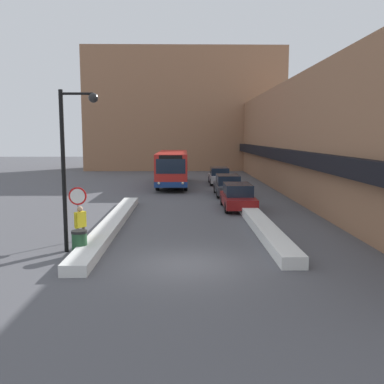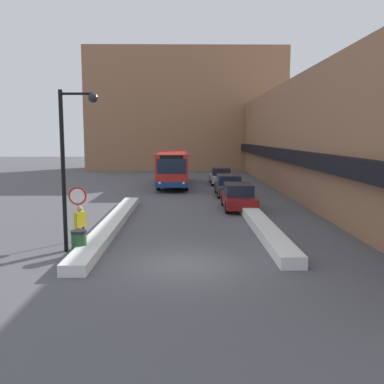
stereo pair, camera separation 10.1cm
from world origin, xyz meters
name	(u,v)px [view 2 (the right image)]	position (x,y,z in m)	size (l,w,h in m)	color
ground_plane	(186,265)	(0.00, 0.00, 0.00)	(160.00, 160.00, 0.00)	#515156
building_row_right	(298,138)	(9.97, 24.00, 4.27)	(5.50, 60.00, 8.56)	#996B4C
building_backdrop_far	(186,111)	(0.00, 44.36, 7.87)	(26.00, 8.00, 15.74)	#996B4C
snow_bank_left	(113,223)	(-3.60, 6.16, 0.20)	(0.90, 15.04, 0.40)	silver
snow_bank_right	(261,224)	(3.60, 5.75, 0.23)	(0.90, 12.97, 0.45)	silver
city_bus	(174,167)	(-1.13, 24.03, 1.68)	(2.61, 11.48, 3.03)	red
parked_car_front	(238,196)	(3.20, 11.47, 0.77)	(1.86, 4.59, 1.55)	maroon
parked_car_middle	(229,185)	(3.20, 17.52, 0.77)	(1.90, 4.65, 1.55)	#38383D
parked_car_back	(220,176)	(3.20, 25.36, 0.76)	(1.89, 4.52, 1.54)	#B7B7BC
stop_sign	(78,202)	(-4.58, 3.53, 1.67)	(0.76, 0.08, 2.30)	gray
street_lamp	(70,153)	(-4.34, 1.76, 3.82)	(1.46, 0.36, 6.14)	black
pedestrian	(80,223)	(-4.23, 2.40, 1.01)	(0.44, 0.48, 1.68)	brown
trash_bin	(79,243)	(-3.99, 1.23, 0.48)	(0.59, 0.59, 0.95)	#234C2D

